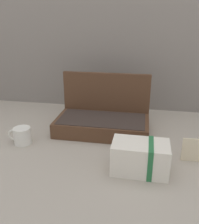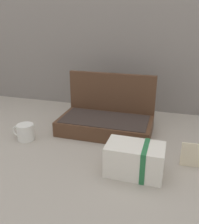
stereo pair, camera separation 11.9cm
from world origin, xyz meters
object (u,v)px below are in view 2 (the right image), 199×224
at_px(info_card_left, 192,155).
at_px(open_suitcase, 107,119).
at_px(cream_toiletry_bag, 135,159).
at_px(coffee_mug, 25,132).

bearing_deg(info_card_left, open_suitcase, 147.68).
bearing_deg(open_suitcase, cream_toiletry_bag, -59.36).
bearing_deg(open_suitcase, coffee_mug, -148.32).
bearing_deg(coffee_mug, open_suitcase, 31.68).
relative_size(cream_toiletry_bag, info_card_left, 2.11).
height_order(open_suitcase, coffee_mug, open_suitcase).
distance_m(open_suitcase, coffee_mug, 0.44).
height_order(coffee_mug, info_card_left, info_card_left).
height_order(open_suitcase, cream_toiletry_bag, open_suitcase).
bearing_deg(open_suitcase, info_card_left, -29.86).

